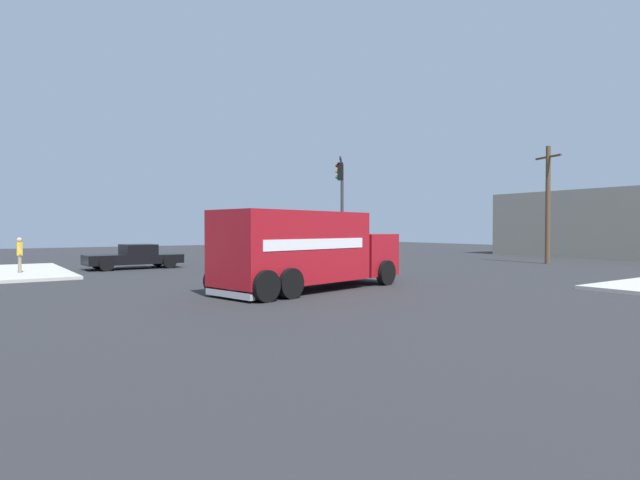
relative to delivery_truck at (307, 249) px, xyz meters
The scene contains 8 objects.
ground_plane 2.53m from the delivery_truck, 146.05° to the left, with size 100.00×100.00×0.00m, color #2B2B2D.
delivery_truck is the anchor object (origin of this frame).
traffic_light_primary 12.22m from the delivery_truck, 136.50° to the left, with size 3.96×3.20×6.37m.
pickup_black 14.21m from the delivery_truck, 169.54° to the right, with size 2.39×5.26×1.38m.
sedan_navy 10.48m from the delivery_truck, 161.85° to the left, with size 2.28×4.41×1.31m.
pedestrian_near_corner 15.13m from the delivery_truck, 146.71° to the right, with size 0.53×0.23×1.71m.
utility_pole 20.83m from the delivery_truck, 97.47° to the left, with size 2.13×0.77×7.63m.
building_backdrop 31.30m from the delivery_truck, 95.39° to the left, with size 18.90×6.00×5.32m, color gray.
Camera 1 is at (17.04, -11.24, 2.26)m, focal length 27.94 mm.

